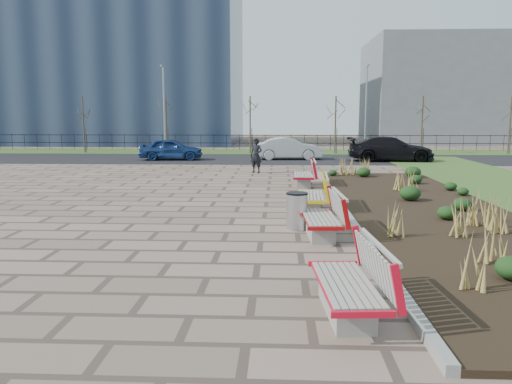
{
  "coord_description": "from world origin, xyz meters",
  "views": [
    {
      "loc": [
        2.05,
        -9.02,
        2.78
      ],
      "look_at": [
        1.5,
        3.0,
        0.9
      ],
      "focal_mm": 35.0,
      "sensor_mm": 36.0,
      "label": 1
    }
  ],
  "objects_px": {
    "car_silver": "(289,148)",
    "pedestrian": "(256,156)",
    "car_blue": "(171,149)",
    "bench_c": "(311,194)",
    "litter_bin": "(297,211)",
    "bench_a": "(346,280)",
    "bench_d": "(303,173)",
    "lamp_east": "(366,110)",
    "bench_b": "(320,215)",
    "lamp_west": "(164,110)",
    "car_black": "(390,149)"
  },
  "relations": [
    {
      "from": "bench_c",
      "to": "car_blue",
      "type": "xyz_separation_m",
      "value": [
        -7.53,
        15.81,
        0.17
      ]
    },
    {
      "from": "lamp_west",
      "to": "lamp_east",
      "type": "height_order",
      "value": "same"
    },
    {
      "from": "bench_b",
      "to": "lamp_east",
      "type": "height_order",
      "value": "lamp_east"
    },
    {
      "from": "bench_a",
      "to": "pedestrian",
      "type": "xyz_separation_m",
      "value": [
        -2.03,
        17.03,
        0.33
      ]
    },
    {
      "from": "car_silver",
      "to": "pedestrian",
      "type": "bearing_deg",
      "value": 163.51
    },
    {
      "from": "bench_b",
      "to": "car_black",
      "type": "distance_m",
      "value": 19.55
    },
    {
      "from": "bench_c",
      "to": "car_blue",
      "type": "height_order",
      "value": "car_blue"
    },
    {
      "from": "bench_c",
      "to": "car_silver",
      "type": "xyz_separation_m",
      "value": [
        -0.35,
        16.5,
        0.19
      ]
    },
    {
      "from": "bench_c",
      "to": "litter_bin",
      "type": "distance_m",
      "value": 2.5
    },
    {
      "from": "bench_d",
      "to": "car_silver",
      "type": "xyz_separation_m",
      "value": [
        -0.35,
        11.51,
        0.19
      ]
    },
    {
      "from": "car_blue",
      "to": "car_black",
      "type": "bearing_deg",
      "value": -96.08
    },
    {
      "from": "bench_a",
      "to": "litter_bin",
      "type": "distance_m",
      "value": 5.22
    },
    {
      "from": "litter_bin",
      "to": "car_silver",
      "type": "relative_size",
      "value": 0.22
    },
    {
      "from": "bench_a",
      "to": "pedestrian",
      "type": "distance_m",
      "value": 17.16
    },
    {
      "from": "bench_a",
      "to": "pedestrian",
      "type": "height_order",
      "value": "pedestrian"
    },
    {
      "from": "bench_b",
      "to": "bench_c",
      "type": "relative_size",
      "value": 1.0
    },
    {
      "from": "car_silver",
      "to": "lamp_east",
      "type": "relative_size",
      "value": 0.68
    },
    {
      "from": "car_silver",
      "to": "litter_bin",
      "type": "bearing_deg",
      "value": 176.34
    },
    {
      "from": "bench_d",
      "to": "car_black",
      "type": "xyz_separation_m",
      "value": [
        5.67,
        10.59,
        0.25
      ]
    },
    {
      "from": "bench_c",
      "to": "pedestrian",
      "type": "bearing_deg",
      "value": 105.22
    },
    {
      "from": "lamp_west",
      "to": "car_black",
      "type": "bearing_deg",
      "value": -19.12
    },
    {
      "from": "car_blue",
      "to": "lamp_east",
      "type": "relative_size",
      "value": 0.64
    },
    {
      "from": "bench_a",
      "to": "bench_b",
      "type": "bearing_deg",
      "value": 85.82
    },
    {
      "from": "bench_c",
      "to": "car_silver",
      "type": "height_order",
      "value": "car_silver"
    },
    {
      "from": "lamp_east",
      "to": "car_silver",
      "type": "bearing_deg",
      "value": -142.13
    },
    {
      "from": "car_blue",
      "to": "lamp_west",
      "type": "bearing_deg",
      "value": 11.86
    },
    {
      "from": "litter_bin",
      "to": "lamp_east",
      "type": "relative_size",
      "value": 0.15
    },
    {
      "from": "car_silver",
      "to": "lamp_west",
      "type": "bearing_deg",
      "value": 61.08
    },
    {
      "from": "car_black",
      "to": "lamp_east",
      "type": "height_order",
      "value": "lamp_east"
    },
    {
      "from": "bench_a",
      "to": "lamp_east",
      "type": "distance_m",
      "value": 28.85
    },
    {
      "from": "bench_b",
      "to": "car_blue",
      "type": "relative_size",
      "value": 0.55
    },
    {
      "from": "bench_a",
      "to": "bench_c",
      "type": "relative_size",
      "value": 1.0
    },
    {
      "from": "bench_d",
      "to": "car_blue",
      "type": "distance_m",
      "value": 13.19
    },
    {
      "from": "litter_bin",
      "to": "bench_d",
      "type": "bearing_deg",
      "value": 86.15
    },
    {
      "from": "litter_bin",
      "to": "lamp_west",
      "type": "relative_size",
      "value": 0.15
    },
    {
      "from": "pedestrian",
      "to": "lamp_east",
      "type": "bearing_deg",
      "value": 82.73
    },
    {
      "from": "bench_b",
      "to": "bench_c",
      "type": "distance_m",
      "value": 3.14
    },
    {
      "from": "litter_bin",
      "to": "bench_a",
      "type": "bearing_deg",
      "value": -84.5
    },
    {
      "from": "bench_a",
      "to": "car_blue",
      "type": "bearing_deg",
      "value": 103.61
    },
    {
      "from": "pedestrian",
      "to": "car_blue",
      "type": "relative_size",
      "value": 0.43
    },
    {
      "from": "car_blue",
      "to": "car_silver",
      "type": "xyz_separation_m",
      "value": [
        7.18,
        0.68,
        0.02
      ]
    },
    {
      "from": "bench_d",
      "to": "car_black",
      "type": "height_order",
      "value": "car_black"
    },
    {
      "from": "pedestrian",
      "to": "litter_bin",
      "type": "bearing_deg",
      "value": -57.95
    },
    {
      "from": "bench_d",
      "to": "car_blue",
      "type": "xyz_separation_m",
      "value": [
        -7.53,
        10.83,
        0.17
      ]
    },
    {
      "from": "bench_a",
      "to": "litter_bin",
      "type": "height_order",
      "value": "bench_a"
    },
    {
      "from": "bench_b",
      "to": "car_blue",
      "type": "distance_m",
      "value": 20.39
    },
    {
      "from": "lamp_west",
      "to": "bench_b",
      "type": "bearing_deg",
      "value": -69.28
    },
    {
      "from": "bench_d",
      "to": "bench_c",
      "type": "bearing_deg",
      "value": -88.86
    },
    {
      "from": "bench_b",
      "to": "car_black",
      "type": "bearing_deg",
      "value": 70.42
    },
    {
      "from": "bench_d",
      "to": "pedestrian",
      "type": "distance_m",
      "value": 4.86
    }
  ]
}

